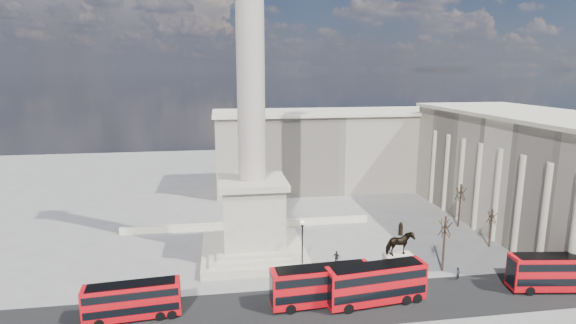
% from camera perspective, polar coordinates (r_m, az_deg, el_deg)
% --- Properties ---
extents(ground, '(180.00, 180.00, 0.00)m').
position_cam_1_polar(ground, '(59.13, -4.00, -13.58)').
color(ground, gray).
rests_on(ground, ground).
extents(asphalt_road, '(120.00, 9.00, 0.01)m').
position_cam_1_polar(asphalt_road, '(50.95, 2.91, -17.96)').
color(asphalt_road, black).
rests_on(asphalt_road, ground).
extents(nelsons_column, '(14.00, 14.00, 49.85)m').
position_cam_1_polar(nelsons_column, '(59.77, -4.58, -0.22)').
color(nelsons_column, beige).
rests_on(nelsons_column, ground).
extents(balustrade_wall, '(40.00, 0.60, 1.10)m').
position_cam_1_polar(balustrade_wall, '(73.70, -5.07, -7.92)').
color(balustrade_wall, beige).
rests_on(balustrade_wall, ground).
extents(building_east, '(19.00, 46.00, 18.60)m').
position_cam_1_polar(building_east, '(81.75, 28.44, -0.96)').
color(building_east, beige).
rests_on(building_east, ground).
extents(building_northeast, '(51.00, 17.00, 16.60)m').
position_cam_1_polar(building_northeast, '(97.89, 5.65, 1.67)').
color(building_northeast, beige).
rests_on(building_northeast, ground).
extents(red_bus_a, '(9.75, 3.06, 3.89)m').
position_cam_1_polar(red_bus_a, '(50.53, -19.07, -16.27)').
color(red_bus_a, red).
rests_on(red_bus_a, ground).
extents(red_bus_b, '(11.07, 3.16, 4.44)m').
position_cam_1_polar(red_bus_b, '(50.43, 4.30, -15.31)').
color(red_bus_b, red).
rests_on(red_bus_b, ground).
extents(red_bus_c, '(11.36, 3.86, 4.52)m').
position_cam_1_polar(red_bus_c, '(51.48, 11.18, -14.87)').
color(red_bus_c, red).
rests_on(red_bus_c, ground).
extents(red_bus_d, '(10.90, 3.88, 4.33)m').
position_cam_1_polar(red_bus_d, '(61.63, 31.00, -11.91)').
color(red_bus_d, red).
rests_on(red_bus_d, ground).
extents(victorian_lamp, '(0.58, 0.58, 6.76)m').
position_cam_1_polar(victorian_lamp, '(57.36, 1.83, -10.04)').
color(victorian_lamp, black).
rests_on(victorian_lamp, ground).
extents(equestrian_statue, '(4.04, 3.03, 8.40)m').
position_cam_1_polar(equestrian_statue, '(54.31, 13.86, -12.89)').
color(equestrian_statue, beige).
rests_on(equestrian_statue, ground).
extents(bare_tree_near, '(1.73, 1.73, 7.58)m').
position_cam_1_polar(bare_tree_near, '(60.04, 19.35, -7.68)').
color(bare_tree_near, '#332319').
rests_on(bare_tree_near, ground).
extents(bare_tree_mid, '(1.57, 1.57, 5.96)m').
position_cam_1_polar(bare_tree_mid, '(70.87, 24.48, -6.23)').
color(bare_tree_mid, '#332319').
rests_on(bare_tree_mid, ground).
extents(bare_tree_far, '(1.83, 1.83, 7.49)m').
position_cam_1_polar(bare_tree_far, '(77.55, 21.09, -3.55)').
color(bare_tree_far, '#332319').
rests_on(bare_tree_far, ground).
extents(pedestrian_walking, '(0.73, 0.62, 1.69)m').
position_cam_1_polar(pedestrian_walking, '(59.82, 20.78, -13.15)').
color(pedestrian_walking, black).
rests_on(pedestrian_walking, ground).
extents(pedestrian_standing, '(0.90, 0.70, 1.82)m').
position_cam_1_polar(pedestrian_standing, '(59.02, 15.96, -13.10)').
color(pedestrian_standing, black).
rests_on(pedestrian_standing, ground).
extents(pedestrian_crossing, '(1.09, 0.96, 1.77)m').
position_cam_1_polar(pedestrian_crossing, '(60.87, 6.20, -11.94)').
color(pedestrian_crossing, black).
rests_on(pedestrian_crossing, ground).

